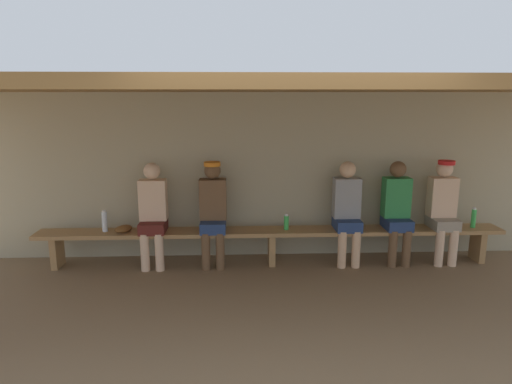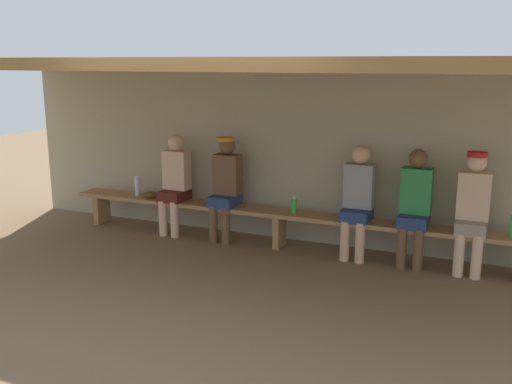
{
  "view_description": "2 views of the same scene",
  "coord_description": "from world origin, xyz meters",
  "px_view_note": "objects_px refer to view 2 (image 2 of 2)",
  "views": [
    {
      "loc": [
        -0.44,
        -4.0,
        2.16
      ],
      "look_at": [
        -0.22,
        1.09,
        1.06
      ],
      "focal_mm": 31.51,
      "sensor_mm": 36.0,
      "label": 1
    },
    {
      "loc": [
        2.45,
        -4.85,
        2.29
      ],
      "look_at": [
        -0.2,
        1.26,
        0.75
      ],
      "focal_mm": 39.88,
      "sensor_mm": 36.0,
      "label": 2
    }
  ],
  "objects_px": {
    "player_in_white": "(358,198)",
    "baseball_glove_dark_brown": "(150,195)",
    "player_rightmost": "(415,203)",
    "player_in_blue": "(175,180)",
    "player_middle": "(226,184)",
    "bench": "(280,217)",
    "player_leftmost": "(473,207)",
    "water_bottle_clear": "(294,205)",
    "water_bottle_blue": "(137,186)"
  },
  "relations": [
    {
      "from": "player_middle",
      "to": "player_leftmost",
      "type": "height_order",
      "value": "same"
    },
    {
      "from": "player_leftmost",
      "to": "water_bottle_blue",
      "type": "distance_m",
      "value": 4.37
    },
    {
      "from": "player_middle",
      "to": "water_bottle_blue",
      "type": "bearing_deg",
      "value": 179.53
    },
    {
      "from": "player_middle",
      "to": "bench",
      "type": "bearing_deg",
      "value": -0.27
    },
    {
      "from": "player_in_blue",
      "to": "baseball_glove_dark_brown",
      "type": "height_order",
      "value": "player_in_blue"
    },
    {
      "from": "player_rightmost",
      "to": "player_in_blue",
      "type": "height_order",
      "value": "same"
    },
    {
      "from": "player_leftmost",
      "to": "player_in_blue",
      "type": "bearing_deg",
      "value": -179.99
    },
    {
      "from": "water_bottle_blue",
      "to": "baseball_glove_dark_brown",
      "type": "height_order",
      "value": "water_bottle_blue"
    },
    {
      "from": "player_middle",
      "to": "water_bottle_blue",
      "type": "distance_m",
      "value": 1.39
    },
    {
      "from": "player_rightmost",
      "to": "baseball_glove_dark_brown",
      "type": "relative_size",
      "value": 5.56
    },
    {
      "from": "player_middle",
      "to": "player_in_blue",
      "type": "height_order",
      "value": "player_middle"
    },
    {
      "from": "bench",
      "to": "water_bottle_clear",
      "type": "distance_m",
      "value": 0.25
    },
    {
      "from": "player_in_white",
      "to": "player_leftmost",
      "type": "xyz_separation_m",
      "value": [
        1.26,
        0.0,
        0.02
      ]
    },
    {
      "from": "bench",
      "to": "player_in_white",
      "type": "xyz_separation_m",
      "value": [
        0.98,
        0.0,
        0.34
      ]
    },
    {
      "from": "player_rightmost",
      "to": "water_bottle_clear",
      "type": "relative_size",
      "value": 6.49
    },
    {
      "from": "player_in_white",
      "to": "water_bottle_blue",
      "type": "bearing_deg",
      "value": 179.78
    },
    {
      "from": "player_rightmost",
      "to": "water_bottle_blue",
      "type": "height_order",
      "value": "player_rightmost"
    },
    {
      "from": "player_rightmost",
      "to": "water_bottle_clear",
      "type": "distance_m",
      "value": 1.45
    },
    {
      "from": "player_middle",
      "to": "player_rightmost",
      "type": "height_order",
      "value": "player_middle"
    },
    {
      "from": "player_leftmost",
      "to": "player_in_blue",
      "type": "distance_m",
      "value": 3.75
    },
    {
      "from": "water_bottle_clear",
      "to": "baseball_glove_dark_brown",
      "type": "relative_size",
      "value": 0.86
    },
    {
      "from": "player_in_white",
      "to": "baseball_glove_dark_brown",
      "type": "height_order",
      "value": "player_in_white"
    },
    {
      "from": "player_in_blue",
      "to": "water_bottle_clear",
      "type": "relative_size",
      "value": 6.49
    },
    {
      "from": "player_leftmost",
      "to": "baseball_glove_dark_brown",
      "type": "xyz_separation_m",
      "value": [
        -4.12,
        -0.03,
        -0.24
      ]
    },
    {
      "from": "water_bottle_blue",
      "to": "water_bottle_clear",
      "type": "bearing_deg",
      "value": -0.31
    },
    {
      "from": "player_in_white",
      "to": "player_rightmost",
      "type": "relative_size",
      "value": 1.0
    },
    {
      "from": "player_middle",
      "to": "player_in_blue",
      "type": "xyz_separation_m",
      "value": [
        -0.76,
        -0.0,
        -0.02
      ]
    },
    {
      "from": "bench",
      "to": "player_rightmost",
      "type": "xyz_separation_m",
      "value": [
        1.63,
        0.0,
        0.34
      ]
    },
    {
      "from": "player_in_blue",
      "to": "player_leftmost",
      "type": "bearing_deg",
      "value": 0.01
    },
    {
      "from": "bench",
      "to": "player_rightmost",
      "type": "distance_m",
      "value": 1.66
    },
    {
      "from": "water_bottle_clear",
      "to": "player_leftmost",
      "type": "bearing_deg",
      "value": 0.04
    },
    {
      "from": "player_in_blue",
      "to": "water_bottle_blue",
      "type": "distance_m",
      "value": 0.63
    },
    {
      "from": "player_in_blue",
      "to": "water_bottle_clear",
      "type": "height_order",
      "value": "player_in_blue"
    },
    {
      "from": "bench",
      "to": "water_bottle_blue",
      "type": "relative_size",
      "value": 21.53
    },
    {
      "from": "player_in_blue",
      "to": "player_middle",
      "type": "bearing_deg",
      "value": 0.04
    },
    {
      "from": "player_in_white",
      "to": "baseball_glove_dark_brown",
      "type": "bearing_deg",
      "value": -179.33
    },
    {
      "from": "player_in_blue",
      "to": "water_bottle_blue",
      "type": "bearing_deg",
      "value": 178.9
    },
    {
      "from": "player_middle",
      "to": "player_rightmost",
      "type": "bearing_deg",
      "value": -0.01
    },
    {
      "from": "player_in_white",
      "to": "player_in_blue",
      "type": "relative_size",
      "value": 1.0
    },
    {
      "from": "bench",
      "to": "player_in_white",
      "type": "height_order",
      "value": "player_in_white"
    },
    {
      "from": "player_in_white",
      "to": "water_bottle_clear",
      "type": "height_order",
      "value": "player_in_white"
    },
    {
      "from": "player_middle",
      "to": "player_in_white",
      "type": "distance_m",
      "value": 1.73
    },
    {
      "from": "player_leftmost",
      "to": "water_bottle_clear",
      "type": "relative_size",
      "value": 6.53
    },
    {
      "from": "water_bottle_blue",
      "to": "baseball_glove_dark_brown",
      "type": "xyz_separation_m",
      "value": [
        0.24,
        -0.05,
        -0.09
      ]
    },
    {
      "from": "player_rightmost",
      "to": "water_bottle_clear",
      "type": "bearing_deg",
      "value": -179.97
    },
    {
      "from": "player_in_white",
      "to": "player_middle",
      "type": "bearing_deg",
      "value": 179.98
    },
    {
      "from": "player_leftmost",
      "to": "water_bottle_blue",
      "type": "relative_size",
      "value": 4.83
    },
    {
      "from": "player_rightmost",
      "to": "water_bottle_clear",
      "type": "height_order",
      "value": "player_rightmost"
    },
    {
      "from": "bench",
      "to": "player_leftmost",
      "type": "bearing_deg",
      "value": 0.09
    },
    {
      "from": "player_rightmost",
      "to": "player_in_blue",
      "type": "distance_m",
      "value": 3.14
    }
  ]
}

